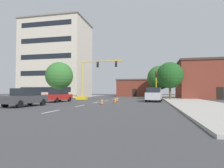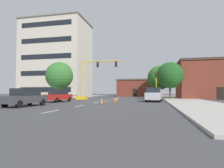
# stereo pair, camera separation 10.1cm
# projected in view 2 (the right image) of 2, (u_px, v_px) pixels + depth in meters

# --- Properties ---
(ground_plane) EXTENTS (160.00, 160.00, 0.00)m
(ground_plane) POSITION_uv_depth(u_px,v_px,m) (102.00, 101.00, 27.09)
(ground_plane) COLOR #424244
(sidewalk_left) EXTENTS (6.00, 56.00, 0.14)m
(sidewalk_left) POSITION_uv_depth(u_px,v_px,m) (55.00, 98.00, 37.47)
(sidewalk_left) COLOR #9E998E
(sidewalk_left) RESTS_ON ground_plane
(sidewalk_right) EXTENTS (6.00, 56.00, 0.14)m
(sidewalk_right) POSITION_uv_depth(u_px,v_px,m) (181.00, 99.00, 32.33)
(sidewalk_right) COLOR #B2ADA3
(sidewalk_right) RESTS_ON ground_plane
(lane_stripe_seg_0) EXTENTS (0.16, 2.40, 0.01)m
(lane_stripe_seg_0) POSITION_uv_depth(u_px,v_px,m) (51.00, 112.00, 13.42)
(lane_stripe_seg_0) COLOR silver
(lane_stripe_seg_0) RESTS_ON ground_plane
(lane_stripe_seg_1) EXTENTS (0.16, 2.40, 0.01)m
(lane_stripe_seg_1) POSITION_uv_depth(u_px,v_px,m) (80.00, 106.00, 18.79)
(lane_stripe_seg_1) COLOR silver
(lane_stripe_seg_1) RESTS_ON ground_plane
(lane_stripe_seg_2) EXTENTS (0.16, 2.40, 0.01)m
(lane_stripe_seg_2) POSITION_uv_depth(u_px,v_px,m) (96.00, 103.00, 24.16)
(lane_stripe_seg_2) COLOR silver
(lane_stripe_seg_2) RESTS_ON ground_plane
(lane_stripe_seg_3) EXTENTS (0.16, 2.40, 0.01)m
(lane_stripe_seg_3) POSITION_uv_depth(u_px,v_px,m) (107.00, 101.00, 29.53)
(lane_stripe_seg_3) COLOR silver
(lane_stripe_seg_3) RESTS_ON ground_plane
(lane_stripe_seg_4) EXTENTS (0.16, 2.40, 0.01)m
(lane_stripe_seg_4) POSITION_uv_depth(u_px,v_px,m) (114.00, 99.00, 34.89)
(lane_stripe_seg_4) COLOR silver
(lane_stripe_seg_4) RESTS_ON ground_plane
(lane_stripe_seg_5) EXTENTS (0.16, 2.40, 0.01)m
(lane_stripe_seg_5) POSITION_uv_depth(u_px,v_px,m) (119.00, 98.00, 40.26)
(lane_stripe_seg_5) COLOR silver
(lane_stripe_seg_5) RESTS_ON ground_plane
(building_tall_left) EXTENTS (15.54, 10.75, 18.85)m
(building_tall_left) POSITION_uv_depth(u_px,v_px,m) (57.00, 60.00, 46.87)
(building_tall_left) COLOR beige
(building_tall_left) RESTS_ON ground_plane
(building_brick_center) EXTENTS (10.58, 8.90, 4.95)m
(building_brick_center) POSITION_uv_depth(u_px,v_px,m) (136.00, 88.00, 55.88)
(building_brick_center) COLOR brown
(building_brick_center) RESTS_ON ground_plane
(building_row_right) EXTENTS (12.95, 9.57, 7.46)m
(building_row_right) POSITION_uv_depth(u_px,v_px,m) (212.00, 80.00, 36.92)
(building_row_right) COLOR brown
(building_row_right) RESTS_ON ground_plane
(traffic_signal_gantry) EXTENTS (8.26, 1.20, 6.83)m
(traffic_signal_gantry) POSITION_uv_depth(u_px,v_px,m) (87.00, 87.00, 33.30)
(traffic_signal_gantry) COLOR yellow
(traffic_signal_gantry) RESTS_ON ground_plane
(traffic_light_pole_right) EXTENTS (0.32, 0.47, 4.80)m
(traffic_light_pole_right) POSITION_uv_depth(u_px,v_px,m) (156.00, 79.00, 31.82)
(traffic_light_pole_right) COLOR yellow
(traffic_light_pole_right) RESTS_ON ground_plane
(tree_left_near) EXTENTS (4.98, 4.98, 6.80)m
(tree_left_near) POSITION_uv_depth(u_px,v_px,m) (59.00, 76.00, 34.14)
(tree_left_near) COLOR brown
(tree_left_near) RESTS_ON ground_plane
(tree_right_mid) EXTENTS (4.75, 4.75, 6.75)m
(tree_right_mid) POSITION_uv_depth(u_px,v_px,m) (170.00, 75.00, 33.81)
(tree_right_mid) COLOR brown
(tree_right_mid) RESTS_ON ground_plane
(tree_right_far) EXTENTS (5.92, 5.92, 7.81)m
(tree_right_far) POSITION_uv_depth(u_px,v_px,m) (160.00, 78.00, 46.19)
(tree_right_far) COLOR brown
(tree_right_far) RESTS_ON ground_plane
(pickup_truck_silver) EXTENTS (2.50, 5.56, 1.99)m
(pickup_truck_silver) POSITION_uv_depth(u_px,v_px,m) (154.00, 95.00, 26.71)
(pickup_truck_silver) COLOR #BCBCC1
(pickup_truck_silver) RESTS_ON ground_plane
(sedan_dark_gray_near_left) EXTENTS (2.31, 4.67, 1.74)m
(sedan_dark_gray_near_left) POSITION_uv_depth(u_px,v_px,m) (25.00, 97.00, 18.16)
(sedan_dark_gray_near_left) COLOR #3D3D42
(sedan_dark_gray_near_left) RESTS_ON ground_plane
(sedan_red_mid_left) EXTENTS (2.36, 4.68, 1.74)m
(sedan_red_mid_left) POSITION_uv_depth(u_px,v_px,m) (58.00, 95.00, 25.73)
(sedan_red_mid_left) COLOR #B21E19
(sedan_red_mid_left) RESTS_ON ground_plane
(traffic_cone_roadside_a) EXTENTS (0.36, 0.36, 0.75)m
(traffic_cone_roadside_a) POSITION_uv_depth(u_px,v_px,m) (115.00, 100.00, 23.75)
(traffic_cone_roadside_a) COLOR black
(traffic_cone_roadside_a) RESTS_ON ground_plane
(traffic_cone_roadside_b) EXTENTS (0.36, 0.36, 0.69)m
(traffic_cone_roadside_b) POSITION_uv_depth(u_px,v_px,m) (117.00, 99.00, 27.84)
(traffic_cone_roadside_b) COLOR black
(traffic_cone_roadside_b) RESTS_ON ground_plane
(traffic_cone_roadside_c) EXTENTS (0.36, 0.36, 0.67)m
(traffic_cone_roadside_c) POSITION_uv_depth(u_px,v_px,m) (102.00, 101.00, 21.06)
(traffic_cone_roadside_c) COLOR black
(traffic_cone_roadside_c) RESTS_ON ground_plane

